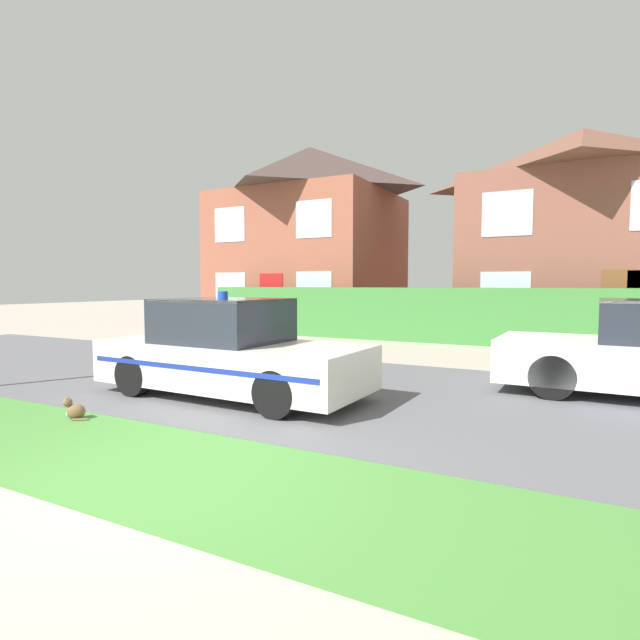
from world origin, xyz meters
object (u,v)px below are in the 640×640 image
at_px(cat, 74,410).
at_px(house_right, 580,231).
at_px(police_car, 229,352).
at_px(house_left, 310,235).

distance_m(cat, house_right, 15.99).
height_order(cat, house_right, house_right).
xyz_separation_m(police_car, cat, (-0.92, -1.96, -0.56)).
height_order(police_car, house_right, house_right).
xyz_separation_m(cat, house_left, (-4.50, 14.35, 3.63)).
bearing_deg(house_left, police_car, -66.36).
distance_m(house_left, house_right, 10.01).
relative_size(police_car, house_left, 0.58).
relative_size(house_left, house_right, 1.03).
distance_m(police_car, house_left, 13.87).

